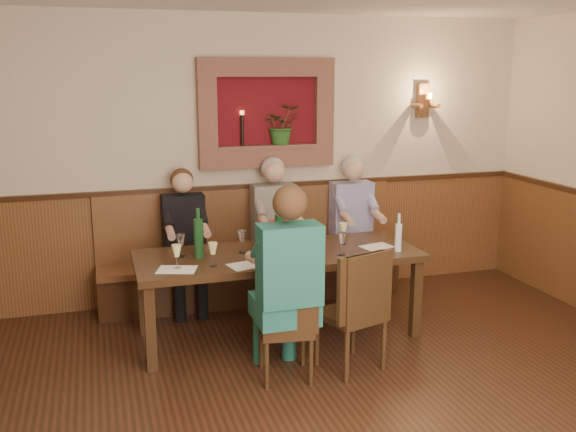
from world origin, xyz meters
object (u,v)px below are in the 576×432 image
Objects in this scene: person_bench_left at (186,254)px; wine_bottle_green_a at (280,234)px; water_bottle at (398,236)px; wine_bottle_green_b at (199,237)px; person_bench_mid at (276,243)px; chair_near_right at (352,334)px; person_chair_front at (286,299)px; person_bench_right at (354,238)px; dining_table at (278,261)px; bench at (253,268)px; spittoon_bucket at (281,238)px; chair_near_left at (286,347)px.

person_bench_left is 3.02× the size of wine_bottle_green_a.
water_bottle is (1.66, -1.10, 0.32)m from person_bench_left.
person_bench_mid is at bearing 41.76° from wine_bottle_green_b.
chair_near_right is at bearing -140.37° from water_bottle.
person_chair_front is at bearing -58.75° from wine_bottle_green_b.
person_bench_left is 0.97× the size of person_bench_right.
person_bench_mid is 1.66m from person_chair_front.
wine_bottle_green_a is (-0.03, -0.13, 0.27)m from dining_table.
dining_table is 1.01m from bench.
water_bottle is at bearing -50.48° from bench.
person_bench_mid is (0.89, -0.00, 0.03)m from person_bench_left.
wine_bottle_green_a is at bearing -114.47° from spittoon_bucket.
chair_near_left is 0.96m from wine_bottle_green_a.
person_bench_left is (-1.04, 1.61, 0.28)m from chair_near_right.
dining_table is 1.67× the size of person_bench_mid.
person_bench_left is at bearing -171.23° from bench.
wine_bottle_green_a is (-0.39, 0.65, 0.66)m from chair_near_right.
wine_bottle_green_a is 0.67m from wine_bottle_green_b.
person_bench_left is 1.72m from person_bench_right.
dining_table is 0.71m from wine_bottle_green_b.
person_bench_left is at bearing 90.34° from wine_bottle_green_b.
dining_table is at bearing 97.80° from chair_near_right.
bench is 6.62× the size of wine_bottle_green_a.
wine_bottle_green_a is at bearing -104.03° from person_bench_mid.
person_bench_left reaches higher than chair_near_right.
person_bench_left is 0.89m from person_bench_mid.
person_bench_right is 1.49m from wine_bottle_green_a.
water_bottle reaches higher than dining_table.
person_bench_mid is 3.47× the size of wine_bottle_green_b.
bench is (0.00, 0.94, -0.35)m from dining_table.
person_bench_right is at bearing 42.07° from wine_bottle_green_a.
spittoon_bucket is 0.83× the size of water_bottle.
wine_bottle_green_a reaches higher than chair_near_right.
person_bench_left is at bearing 123.73° from wine_bottle_green_a.
person_chair_front is (-1.21, -1.61, 0.04)m from person_bench_right.
dining_table is 0.30m from wine_bottle_green_a.
wine_bottle_green_a is at bearing -101.38° from dining_table.
water_bottle is at bearing -92.91° from person_bench_right.
wine_bottle_green_a is 1.09× the size of wine_bottle_green_b.
chair_near_right is (0.36, -1.72, -0.05)m from bench.
person_chair_front reaches higher than person_bench_mid.
person_chair_front is 0.80m from spittoon_bucket.
spittoon_bucket is 0.69m from wine_bottle_green_b.
spittoon_bucket is (0.69, -0.88, 0.33)m from person_bench_left.
person_chair_front is (-0.17, -0.78, -0.06)m from dining_table.
dining_table is 0.80m from person_chair_front.
person_bench_left reaches higher than spittoon_bucket.
bench is at bearing 174.24° from person_bench_right.
person_bench_left is at bearing 107.35° from person_chair_front.
person_bench_right is at bearing -0.05° from person_bench_left.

